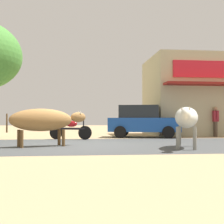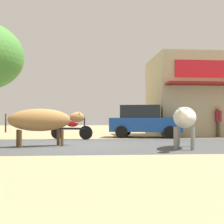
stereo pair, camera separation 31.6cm
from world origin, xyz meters
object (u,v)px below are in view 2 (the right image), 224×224
Objects in this scene: parked_motorcycle at (72,129)px; pedestrian_by_shop at (218,119)px; cow_near_brown at (42,120)px; cow_far_dark at (185,118)px; parked_hatchback_car at (145,121)px.

pedestrian_by_shop is at bearing 10.45° from parked_motorcycle.
pedestrian_by_shop is (8.48, 5.16, 0.05)m from cow_near_brown.
parked_motorcycle is 3.88m from cow_near_brown.
cow_near_brown is at bearing -102.92° from parked_motorcycle.
parked_motorcycle is 6.18m from cow_far_dark.
cow_far_dark is (4.59, -1.14, 0.07)m from cow_near_brown.
parked_hatchback_car is 6.20m from cow_far_dark.
cow_far_dark is at bearing -52.71° from parked_motorcycle.
cow_near_brown is 1.05× the size of cow_far_dark.
parked_hatchback_car is at bearing 90.69° from cow_far_dark.
cow_far_dark is 1.59× the size of pedestrian_by_shop.
pedestrian_by_shop is (3.96, 0.11, 0.10)m from parked_hatchback_car.
cow_near_brown is at bearing 166.07° from cow_far_dark.
pedestrian_by_shop reaches higher than parked_motorcycle.
cow_near_brown is at bearing -148.66° from pedestrian_by_shop.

